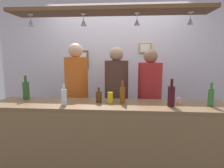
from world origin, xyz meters
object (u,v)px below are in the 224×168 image
(cupcake, at_px, (179,101))
(drink_can, at_px, (110,97))
(bottle_beer_green_import, at_px, (211,97))
(picture_frame_upper_small, at_px, (145,48))
(bottle_wine_dark_red, at_px, (171,96))
(person_left_orange_shirt, at_px, (77,91))
(bottle_champagne_green, at_px, (26,90))
(bottle_beer_brown_stubby, at_px, (99,96))
(person_middle_brown_shirt, at_px, (116,94))
(person_right_red_shirt, at_px, (150,96))
(picture_frame_caricature, at_px, (81,60))
(bottle_soda_clear, at_px, (64,96))
(bottle_beer_amber_tall, at_px, (122,95))

(cupcake, bearing_deg, drink_can, -179.56)
(bottle_beer_green_import, bearing_deg, picture_frame_upper_small, 112.69)
(bottle_wine_dark_red, bearing_deg, drink_can, 169.62)
(cupcake, relative_size, picture_frame_upper_small, 0.35)
(person_left_orange_shirt, relative_size, cupcake, 22.48)
(bottle_champagne_green, xyz_separation_m, picture_frame_upper_small, (1.57, 1.27, 0.56))
(bottle_wine_dark_red, bearing_deg, cupcake, 48.92)
(bottle_beer_brown_stubby, relative_size, drink_can, 1.48)
(person_middle_brown_shirt, bearing_deg, person_right_red_shirt, 0.00)
(bottle_champagne_green, height_order, picture_frame_upper_small, picture_frame_upper_small)
(bottle_wine_dark_red, xyz_separation_m, picture_frame_upper_small, (-0.17, 1.47, 0.56))
(cupcake, xyz_separation_m, picture_frame_caricature, (-1.44, 1.34, 0.44))
(person_middle_brown_shirt, distance_m, bottle_beer_green_import, 1.25)
(bottle_beer_green_import, relative_size, drink_can, 2.13)
(bottle_soda_clear, bearing_deg, picture_frame_caricature, 95.97)
(bottle_wine_dark_red, height_order, bottle_soda_clear, bottle_wine_dark_red)
(person_right_red_shirt, xyz_separation_m, picture_frame_caricature, (-1.18, 0.79, 0.50))
(cupcake, bearing_deg, bottle_beer_brown_stubby, -179.31)
(drink_can, bearing_deg, bottle_champagne_green, 175.55)
(person_left_orange_shirt, distance_m, picture_frame_caricature, 0.91)
(person_left_orange_shirt, relative_size, drink_can, 14.37)
(bottle_wine_dark_red, xyz_separation_m, cupcake, (0.11, 0.13, -0.08))
(bottle_wine_dark_red, bearing_deg, bottle_beer_green_import, 5.82)
(person_left_orange_shirt, bearing_deg, cupcake, -22.62)
(bottle_wine_dark_red, xyz_separation_m, picture_frame_caricature, (-1.33, 1.47, 0.35))
(person_left_orange_shirt, relative_size, picture_frame_caricature, 5.16)
(bottle_beer_brown_stubby, bearing_deg, bottle_soda_clear, -159.87)
(drink_can, relative_size, picture_frame_caricature, 0.36)
(person_left_orange_shirt, distance_m, drink_can, 0.79)
(person_right_red_shirt, xyz_separation_m, bottle_soda_clear, (-1.02, -0.70, 0.12))
(bottle_beer_amber_tall, bearing_deg, bottle_beer_green_import, -3.65)
(bottle_wine_dark_red, height_order, drink_can, bottle_wine_dark_red)
(bottle_soda_clear, xyz_separation_m, bottle_beer_green_import, (1.60, 0.06, 0.01))
(person_middle_brown_shirt, relative_size, person_right_red_shirt, 1.02)
(bottle_beer_green_import, bearing_deg, bottle_wine_dark_red, -174.18)
(bottle_wine_dark_red, bearing_deg, bottle_champagne_green, 173.24)
(bottle_beer_brown_stubby, xyz_separation_m, drink_can, (0.13, 0.00, -0.01))
(person_right_red_shirt, height_order, bottle_soda_clear, person_right_red_shirt)
(person_middle_brown_shirt, distance_m, bottle_wine_dark_red, 0.94)
(person_middle_brown_shirt, bearing_deg, picture_frame_upper_small, 59.56)
(bottle_soda_clear, bearing_deg, bottle_champagne_green, 158.29)
(person_middle_brown_shirt, xyz_separation_m, bottle_beer_amber_tall, (0.11, -0.58, 0.11))
(person_right_red_shirt, bearing_deg, person_left_orange_shirt, 180.00)
(bottle_wine_dark_red, distance_m, cupcake, 0.19)
(person_left_orange_shirt, height_order, bottle_beer_amber_tall, person_left_orange_shirt)
(bottle_beer_amber_tall, distance_m, bottle_soda_clear, 0.66)
(drink_can, bearing_deg, cupcake, 0.44)
(person_middle_brown_shirt, distance_m, picture_frame_caricature, 1.16)
(bottle_wine_dark_red, bearing_deg, bottle_soda_clear, -179.12)
(picture_frame_caricature, height_order, picture_frame_upper_small, picture_frame_upper_small)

